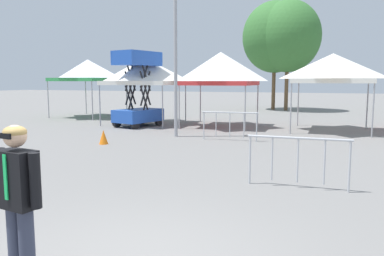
{
  "coord_description": "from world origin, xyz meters",
  "views": [
    {
      "loc": [
        2.23,
        -3.78,
        2.22
      ],
      "look_at": [
        -0.39,
        3.12,
        1.3
      ],
      "focal_mm": 35.45,
      "sensor_mm": 36.0,
      "label": 1
    }
  ],
  "objects_px": {
    "tree_behind_tents_right": "(275,37)",
    "crowd_barrier_mid_lot": "(298,152)",
    "canopy_tent_behind_left": "(221,69)",
    "person_foreground": "(18,197)",
    "tree_behind_tents_left": "(288,36)",
    "traffic_cone_lot_center": "(103,137)",
    "scissor_lift": "(138,103)",
    "canopy_tent_behind_right": "(333,68)",
    "light_pole_near_lift": "(175,24)",
    "canopy_tent_center": "(88,70)",
    "crowd_barrier_by_lift": "(230,120)",
    "canopy_tent_far_left": "(145,71)"
  },
  "relations": [
    {
      "from": "canopy_tent_center",
      "to": "traffic_cone_lot_center",
      "type": "distance_m",
      "value": 11.06
    },
    {
      "from": "tree_behind_tents_left",
      "to": "crowd_barrier_by_lift",
      "type": "height_order",
      "value": "tree_behind_tents_left"
    },
    {
      "from": "canopy_tent_behind_left",
      "to": "tree_behind_tents_left",
      "type": "height_order",
      "value": "tree_behind_tents_left"
    },
    {
      "from": "canopy_tent_behind_right",
      "to": "tree_behind_tents_left",
      "type": "xyz_separation_m",
      "value": [
        -3.34,
        11.46,
        2.73
      ]
    },
    {
      "from": "light_pole_near_lift",
      "to": "crowd_barrier_mid_lot",
      "type": "bearing_deg",
      "value": -48.06
    },
    {
      "from": "canopy_tent_far_left",
      "to": "tree_behind_tents_right",
      "type": "distance_m",
      "value": 13.33
    },
    {
      "from": "crowd_barrier_by_lift",
      "to": "person_foreground",
      "type": "bearing_deg",
      "value": -86.5
    },
    {
      "from": "canopy_tent_far_left",
      "to": "crowd_barrier_mid_lot",
      "type": "relative_size",
      "value": 1.75
    },
    {
      "from": "person_foreground",
      "to": "traffic_cone_lot_center",
      "type": "relative_size",
      "value": 3.53
    },
    {
      "from": "canopy_tent_far_left",
      "to": "canopy_tent_behind_right",
      "type": "relative_size",
      "value": 1.08
    },
    {
      "from": "light_pole_near_lift",
      "to": "scissor_lift",
      "type": "bearing_deg",
      "value": 140.92
    },
    {
      "from": "canopy_tent_behind_left",
      "to": "canopy_tent_behind_right",
      "type": "distance_m",
      "value": 5.07
    },
    {
      "from": "crowd_barrier_by_lift",
      "to": "scissor_lift",
      "type": "bearing_deg",
      "value": 153.25
    },
    {
      "from": "canopy_tent_behind_left",
      "to": "person_foreground",
      "type": "height_order",
      "value": "canopy_tent_behind_left"
    },
    {
      "from": "canopy_tent_behind_left",
      "to": "light_pole_near_lift",
      "type": "xyz_separation_m",
      "value": [
        -0.7,
        -3.87,
        1.6
      ]
    },
    {
      "from": "canopy_tent_center",
      "to": "scissor_lift",
      "type": "height_order",
      "value": "scissor_lift"
    },
    {
      "from": "person_foreground",
      "to": "light_pole_near_lift",
      "type": "bearing_deg",
      "value": 105.02
    },
    {
      "from": "tree_behind_tents_right",
      "to": "tree_behind_tents_left",
      "type": "height_order",
      "value": "tree_behind_tents_right"
    },
    {
      "from": "tree_behind_tents_left",
      "to": "traffic_cone_lot_center",
      "type": "relative_size",
      "value": 16.17
    },
    {
      "from": "tree_behind_tents_right",
      "to": "crowd_barrier_mid_lot",
      "type": "xyz_separation_m",
      "value": [
        3.86,
        -21.72,
        -4.76
      ]
    },
    {
      "from": "scissor_lift",
      "to": "traffic_cone_lot_center",
      "type": "bearing_deg",
      "value": -74.48
    },
    {
      "from": "canopy_tent_behind_left",
      "to": "crowd_barrier_by_lift",
      "type": "height_order",
      "value": "canopy_tent_behind_left"
    },
    {
      "from": "canopy_tent_center",
      "to": "crowd_barrier_by_lift",
      "type": "xyz_separation_m",
      "value": [
        10.63,
        -6.01,
        -2.1
      ]
    },
    {
      "from": "canopy_tent_center",
      "to": "canopy_tent_far_left",
      "type": "relative_size",
      "value": 1.02
    },
    {
      "from": "canopy_tent_behind_left",
      "to": "tree_behind_tents_right",
      "type": "relative_size",
      "value": 0.44
    },
    {
      "from": "crowd_barrier_by_lift",
      "to": "canopy_tent_behind_left",
      "type": "bearing_deg",
      "value": 111.23
    },
    {
      "from": "canopy_tent_behind_left",
      "to": "scissor_lift",
      "type": "height_order",
      "value": "scissor_lift"
    },
    {
      "from": "canopy_tent_far_left",
      "to": "canopy_tent_behind_left",
      "type": "relative_size",
      "value": 1.02
    },
    {
      "from": "scissor_lift",
      "to": "crowd_barrier_by_lift",
      "type": "distance_m",
      "value": 6.01
    },
    {
      "from": "tree_behind_tents_left",
      "to": "crowd_barrier_mid_lot",
      "type": "xyz_separation_m",
      "value": [
        2.84,
        -21.32,
        -4.74
      ]
    },
    {
      "from": "tree_behind_tents_left",
      "to": "traffic_cone_lot_center",
      "type": "height_order",
      "value": "tree_behind_tents_left"
    },
    {
      "from": "tree_behind_tents_left",
      "to": "canopy_tent_center",
      "type": "bearing_deg",
      "value": -138.13
    },
    {
      "from": "traffic_cone_lot_center",
      "to": "scissor_lift",
      "type": "bearing_deg",
      "value": 105.52
    },
    {
      "from": "crowd_barrier_mid_lot",
      "to": "traffic_cone_lot_center",
      "type": "bearing_deg",
      "value": 154.83
    },
    {
      "from": "canopy_tent_behind_right",
      "to": "light_pole_near_lift",
      "type": "height_order",
      "value": "light_pole_near_lift"
    },
    {
      "from": "scissor_lift",
      "to": "person_foreground",
      "type": "bearing_deg",
      "value": -65.89
    },
    {
      "from": "scissor_lift",
      "to": "person_foreground",
      "type": "xyz_separation_m",
      "value": [
        6.01,
        -13.44,
        -0.09
      ]
    },
    {
      "from": "light_pole_near_lift",
      "to": "traffic_cone_lot_center",
      "type": "distance_m",
      "value": 5.17
    },
    {
      "from": "scissor_lift",
      "to": "traffic_cone_lot_center",
      "type": "height_order",
      "value": "scissor_lift"
    },
    {
      "from": "canopy_tent_behind_right",
      "to": "crowd_barrier_mid_lot",
      "type": "distance_m",
      "value": 10.08
    },
    {
      "from": "person_foreground",
      "to": "canopy_tent_center",
      "type": "bearing_deg",
      "value": 123.97
    },
    {
      "from": "canopy_tent_far_left",
      "to": "crowd_barrier_by_lift",
      "type": "bearing_deg",
      "value": -34.95
    },
    {
      "from": "canopy_tent_behind_left",
      "to": "crowd_barrier_mid_lot",
      "type": "xyz_separation_m",
      "value": [
        4.57,
        -9.73,
        -2.05
      ]
    },
    {
      "from": "light_pole_near_lift",
      "to": "crowd_barrier_mid_lot",
      "type": "relative_size",
      "value": 3.66
    },
    {
      "from": "canopy_tent_behind_left",
      "to": "crowd_barrier_mid_lot",
      "type": "bearing_deg",
      "value": -64.86
    },
    {
      "from": "scissor_lift",
      "to": "light_pole_near_lift",
      "type": "relative_size",
      "value": 0.47
    },
    {
      "from": "canopy_tent_far_left",
      "to": "canopy_tent_behind_left",
      "type": "xyz_separation_m",
      "value": [
        4.04,
        0.14,
        0.09
      ]
    },
    {
      "from": "tree_behind_tents_left",
      "to": "person_foreground",
      "type": "bearing_deg",
      "value": -88.88
    },
    {
      "from": "canopy_tent_center",
      "to": "tree_behind_tents_left",
      "type": "distance_m",
      "value": 14.7
    },
    {
      "from": "canopy_tent_center",
      "to": "crowd_barrier_by_lift",
      "type": "height_order",
      "value": "canopy_tent_center"
    }
  ]
}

